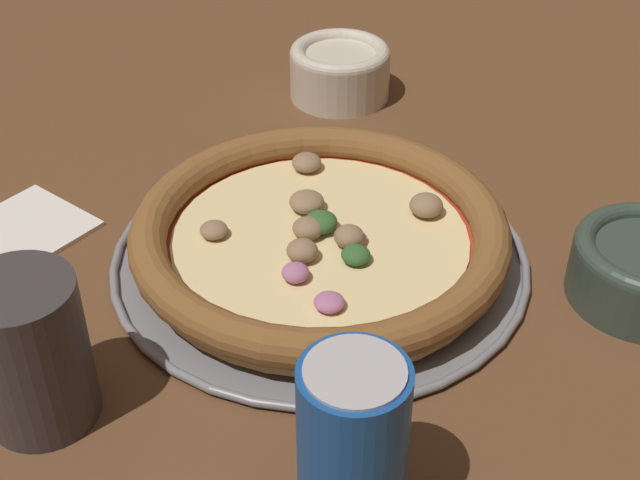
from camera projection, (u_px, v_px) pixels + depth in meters
name	position (u px, v px, depth m)	size (l,w,h in m)	color
ground_plane	(320.00, 261.00, 0.76)	(3.00, 3.00, 0.00)	brown
pizza_tray	(320.00, 257.00, 0.76)	(0.35, 0.35, 0.01)	gray
pizza	(320.00, 235.00, 0.75)	(0.32, 0.32, 0.04)	tan
bowl_far	(341.00, 70.00, 0.99)	(0.11, 0.11, 0.06)	beige
drinking_cup	(31.00, 353.00, 0.59)	(0.08, 0.08, 0.11)	#383333
napkin	(3.00, 239.00, 0.78)	(0.18, 0.16, 0.01)	white
beverage_can	(352.00, 446.00, 0.52)	(0.07, 0.07, 0.12)	#194C99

